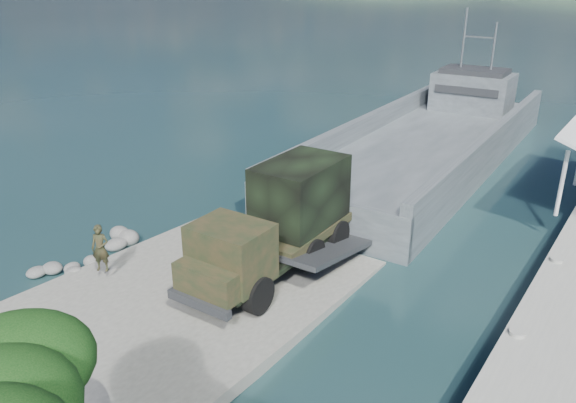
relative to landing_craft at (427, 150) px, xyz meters
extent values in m
plane|color=#1B4142|center=(-0.88, -22.64, -0.84)|extent=(1400.00, 1400.00, 0.00)
cube|color=slate|center=(-0.88, -23.64, -0.59)|extent=(10.00, 18.00, 0.50)
cube|color=#444A50|center=(-0.01, 0.21, -0.40)|extent=(9.96, 29.56, 2.43)
cube|color=#444A50|center=(-4.10, 0.04, 1.40)|extent=(1.78, 29.22, 1.27)
cube|color=#444A50|center=(4.08, 0.38, 1.40)|extent=(1.78, 29.22, 1.27)
cube|color=#444A50|center=(0.59, -14.29, 0.14)|extent=(8.77, 0.75, 2.53)
cube|color=#444A50|center=(-0.41, 9.94, 2.28)|extent=(6.00, 4.13, 2.92)
cube|color=#28292C|center=(-0.41, 9.94, 3.94)|extent=(4.99, 3.31, 0.39)
cylinder|color=#A0A3A6|center=(-1.58, 9.90, 6.18)|extent=(0.16, 0.16, 4.87)
cylinder|color=#A0A3A6|center=(0.76, 9.99, 5.69)|extent=(0.16, 0.16, 3.90)
cylinder|color=black|center=(-0.24, -21.47, 0.37)|extent=(0.52, 1.42, 1.41)
cylinder|color=black|center=(2.26, -21.41, 0.37)|extent=(0.52, 1.42, 1.41)
cylinder|color=black|center=(-0.33, -17.78, 0.37)|extent=(0.52, 1.42, 1.41)
cylinder|color=black|center=(2.17, -17.72, 0.37)|extent=(0.52, 1.42, 1.41)
cylinder|color=black|center=(-0.38, -15.61, 0.37)|extent=(0.52, 1.42, 1.41)
cylinder|color=black|center=(2.12, -15.55, 0.37)|extent=(0.52, 1.42, 1.41)
cube|color=black|center=(0.94, -18.40, 0.53)|extent=(2.59, 8.31, 0.27)
cube|color=black|center=(1.00, -21.34, 1.67)|extent=(2.77, 2.24, 2.17)
cube|color=black|center=(1.04, -22.64, 1.13)|extent=(2.52, 1.04, 1.09)
cube|color=black|center=(0.90, -16.88, 0.91)|extent=(2.83, 5.06, 0.38)
cube|color=black|center=(0.89, -16.66, 2.49)|extent=(2.71, 4.19, 2.72)
cube|color=#28292C|center=(1.05, -23.18, 0.48)|extent=(2.72, 0.34, 0.33)
imported|color=black|center=(-4.29, -23.07, 0.64)|extent=(0.85, 0.76, 1.95)
ellipsoid|color=#0F380F|center=(4.47, -31.15, 4.65)|extent=(2.74, 2.74, 1.57)
camera|label=1|loc=(13.07, -35.01, 11.09)|focal=35.00mm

